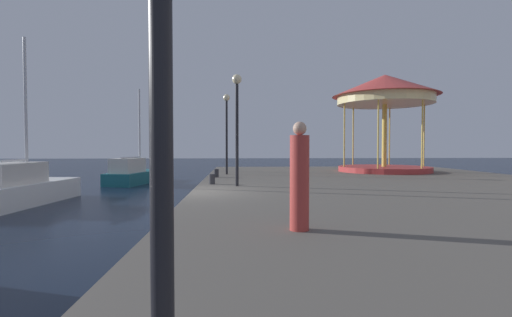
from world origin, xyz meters
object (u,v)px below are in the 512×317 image
Objects in this scene: carousel at (385,99)px; bollard_south at (216,173)px; lamp_post_far_end at (227,120)px; bollard_center at (212,179)px; person_far_corner at (299,179)px; sailboat_white at (15,189)px; sailboat_teal at (134,174)px; lamp_post_mid_promenade at (237,110)px.

carousel is 15.36× the size of bollard_south.
bollard_center is at bearing -94.80° from lamp_post_far_end.
sailboat_white is at bearing 140.37° from person_far_corner.
person_far_corner is at bearing -79.32° from bollard_south.
sailboat_teal is at bearing 75.73° from sailboat_white.
sailboat_white is 16.63× the size of bollard_south.
bollard_south is (-0.45, -1.88, -2.73)m from lamp_post_far_end.
lamp_post_far_end is at bearing -169.46° from carousel.
person_far_corner is (1.67, -13.09, -2.03)m from lamp_post_far_end.
lamp_post_far_end is (5.82, -3.38, 3.12)m from sailboat_teal.
carousel is 11.20m from bollard_south.
lamp_post_mid_promenade is at bearing -55.32° from sailboat_teal.
sailboat_white is at bearing -147.39° from lamp_post_far_end.
bollard_south is (-1.01, 3.96, -2.66)m from lamp_post_mid_promenade.
lamp_post_mid_promenade is 10.42× the size of bollard_south.
sailboat_white is 12.56m from person_far_corner.
sailboat_white is 1.08× the size of carousel.
bollard_center is at bearing -89.64° from bollard_south.
lamp_post_mid_promenade reaches higher than bollard_south.
bollard_south is 0.21× the size of person_far_corner.
carousel is 15.36× the size of bollard_center.
lamp_post_mid_promenade reaches higher than bollard_center.
sailboat_teal is 10.06m from bollard_center.
bollard_center is 3.23m from bollard_south.
carousel is 17.03m from person_far_corner.
sailboat_teal is (2.16, 8.48, -0.04)m from sailboat_white.
sailboat_teal is 1.43× the size of lamp_post_mid_promenade.
carousel is 9.59m from lamp_post_far_end.
sailboat_teal reaches higher than lamp_post_far_end.
sailboat_white is at bearing -104.27° from sailboat_teal.
sailboat_teal is 14.89× the size of bollard_center.
sailboat_teal reaches higher than bollard_south.
sailboat_teal is 15.89m from carousel.
sailboat_white reaches higher than person_far_corner.
bollard_center is at bearing 104.71° from person_far_corner.
bollard_center is at bearing -0.04° from sailboat_white.
bollard_center is at bearing 143.51° from lamp_post_mid_promenade.
bollard_center is (-0.43, -5.11, -2.73)m from lamp_post_far_end.
bollard_center is 0.21× the size of person_far_corner.
sailboat_teal is at bearing 173.81° from carousel.
sailboat_teal is 1.39× the size of lamp_post_far_end.
bollard_south is at bearing 90.36° from bollard_center.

